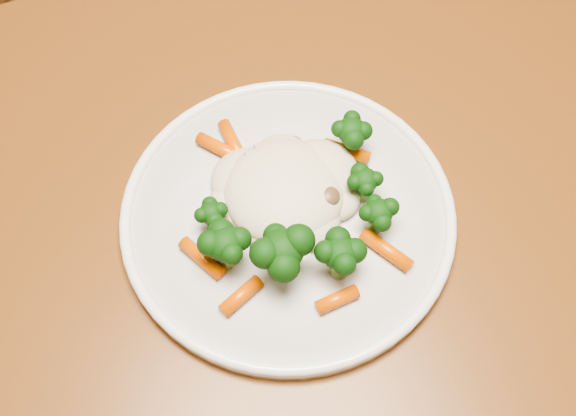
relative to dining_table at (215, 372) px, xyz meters
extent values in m
cube|color=brown|center=(0.00, 0.00, 0.07)|extent=(1.45, 1.11, 0.04)
cube|color=brown|center=(0.51, 0.49, -0.31)|extent=(0.07, 0.07, 0.71)
cylinder|color=white|center=(0.09, 0.09, 0.10)|extent=(0.29, 0.29, 0.01)
ellipsoid|color=beige|center=(0.09, 0.11, 0.12)|extent=(0.12, 0.11, 0.05)
ellipsoid|color=black|center=(0.03, 0.06, 0.12)|extent=(0.05, 0.05, 0.04)
ellipsoid|color=black|center=(0.07, 0.04, 0.13)|extent=(0.06, 0.06, 0.05)
ellipsoid|color=black|center=(0.12, 0.03, 0.12)|extent=(0.05, 0.05, 0.04)
ellipsoid|color=black|center=(0.16, 0.06, 0.12)|extent=(0.04, 0.04, 0.03)
ellipsoid|color=black|center=(0.15, 0.09, 0.12)|extent=(0.04, 0.04, 0.03)
ellipsoid|color=black|center=(0.16, 0.14, 0.12)|extent=(0.04, 0.04, 0.04)
ellipsoid|color=black|center=(0.02, 0.09, 0.12)|extent=(0.03, 0.03, 0.03)
cylinder|color=#F26005|center=(0.06, 0.17, 0.11)|extent=(0.02, 0.05, 0.01)
cylinder|color=#F26005|center=(0.10, 0.14, 0.11)|extent=(0.04, 0.04, 0.01)
cylinder|color=#F26005|center=(0.15, 0.14, 0.11)|extent=(0.04, 0.03, 0.01)
cylinder|color=#F26005|center=(0.01, 0.06, 0.11)|extent=(0.04, 0.04, 0.01)
cylinder|color=#F26005|center=(0.03, 0.02, 0.11)|extent=(0.04, 0.03, 0.01)
cylinder|color=#F26005|center=(0.11, 0.00, 0.11)|extent=(0.04, 0.02, 0.01)
cylinder|color=#F26005|center=(0.16, 0.04, 0.11)|extent=(0.04, 0.05, 0.01)
cylinder|color=#F26005|center=(0.10, 0.11, 0.12)|extent=(0.03, 0.04, 0.01)
cylinder|color=#F26005|center=(0.07, 0.12, 0.12)|extent=(0.04, 0.04, 0.01)
cylinder|color=#F26005|center=(0.04, 0.16, 0.11)|extent=(0.05, 0.05, 0.01)
ellipsoid|color=brown|center=(0.10, 0.10, 0.12)|extent=(0.02, 0.02, 0.02)
ellipsoid|color=brown|center=(0.12, 0.09, 0.12)|extent=(0.02, 0.02, 0.02)
ellipsoid|color=brown|center=(0.07, 0.09, 0.12)|extent=(0.02, 0.02, 0.02)
cube|color=tan|center=(0.07, 0.14, 0.12)|extent=(0.03, 0.02, 0.01)
cube|color=tan|center=(0.10, 0.14, 0.12)|extent=(0.02, 0.02, 0.01)
cube|color=tan|center=(0.06, 0.12, 0.12)|extent=(0.02, 0.02, 0.01)
cube|color=tan|center=(0.08, 0.14, 0.12)|extent=(0.03, 0.02, 0.01)
camera|label=1|loc=(0.02, -0.21, 0.64)|focal=45.00mm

